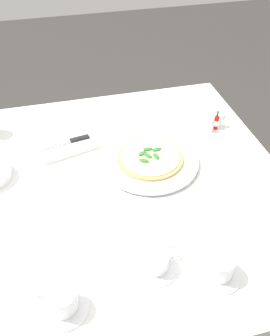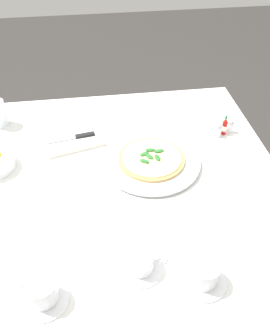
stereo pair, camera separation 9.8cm
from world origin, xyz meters
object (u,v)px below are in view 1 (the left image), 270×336
(menu_card, at_px, (232,151))
(dinner_knife, at_px, (67,142))
(salt_shaker, at_px, (210,126))
(pepper_shaker, at_px, (221,121))
(pizza_plate, at_px, (150,160))
(hot_sauce_bottle, at_px, (216,121))
(coffee_cup_far_left, at_px, (155,261))
(pizza, at_px, (150,157))
(coffee_cup_center_back, at_px, (62,300))
(coffee_cup_back_corner, at_px, (219,267))
(napkin_folded, at_px, (68,145))

(menu_card, bearing_deg, dinner_knife, -166.88)
(salt_shaker, bearing_deg, pepper_shaker, -160.35)
(pizza_plate, bearing_deg, hot_sauce_bottle, -156.21)
(coffee_cup_far_left, height_order, menu_card, same)
(dinner_knife, bearing_deg, hot_sauce_bottle, 168.21)
(coffee_cup_far_left, relative_size, menu_card, 1.68)
(pizza, xyz_separation_m, dinner_knife, (0.28, -0.17, -0.00))
(hot_sauce_bottle, bearing_deg, dinner_knife, -2.38)
(dinner_knife, bearing_deg, coffee_cup_center_back, 73.83)
(pizza_plate, xyz_separation_m, pizza, (0.00, -0.00, 0.01))
(dinner_knife, distance_m, pepper_shaker, 0.63)
(pizza, relative_size, hot_sauce_bottle, 2.89)
(pizza_plate, distance_m, pizza, 0.01)
(pizza_plate, relative_size, pepper_shaker, 6.28)
(pizza, bearing_deg, menu_card, 170.98)
(hot_sauce_bottle, xyz_separation_m, pepper_shaker, (-0.03, -0.01, -0.01))
(dinner_knife, height_order, salt_shaker, salt_shaker)
(coffee_cup_back_corner, bearing_deg, napkin_folded, -62.90)
(pizza_plate, relative_size, coffee_cup_back_corner, 2.72)
(coffee_cup_far_left, relative_size, pepper_shaker, 2.31)
(pizza_plate, distance_m, hot_sauce_bottle, 0.35)
(coffee_cup_center_back, xyz_separation_m, coffee_cup_far_left, (-0.25, -0.06, -0.01))
(napkin_folded, bearing_deg, menu_card, 145.30)
(pizza_plate, xyz_separation_m, napkin_folded, (0.28, -0.17, -0.00))
(pizza_plate, bearing_deg, salt_shaker, -155.83)
(pizza, xyz_separation_m, salt_shaker, (-0.29, -0.13, 0.00))
(coffee_cup_back_corner, bearing_deg, dinner_knife, -62.68)
(napkin_folded, relative_size, pepper_shaker, 4.36)
(coffee_cup_far_left, bearing_deg, dinner_knife, -73.15)
(coffee_cup_center_back, distance_m, pepper_shaker, 0.94)
(coffee_cup_back_corner, relative_size, dinner_knife, 0.67)
(pizza_plate, bearing_deg, coffee_cup_back_corner, 96.21)
(hot_sauce_bottle, bearing_deg, coffee_cup_back_corner, 66.86)
(pizza, relative_size, dinner_knife, 1.23)
(pizza, bearing_deg, napkin_folded, -30.68)
(coffee_cup_far_left, relative_size, hot_sauce_bottle, 1.57)
(pizza, relative_size, coffee_cup_back_corner, 1.85)
(menu_card, bearing_deg, pizza_plate, -155.75)
(coffee_cup_back_corner, height_order, menu_card, coffee_cup_back_corner)
(pizza, xyz_separation_m, menu_card, (-0.30, 0.05, 0.00))
(pizza_plate, xyz_separation_m, coffee_cup_far_left, (0.10, 0.42, 0.02))
(napkin_folded, distance_m, hot_sauce_bottle, 0.60)
(coffee_cup_back_corner, distance_m, napkin_folded, 0.73)
(pizza_plate, relative_size, coffee_cup_far_left, 2.72)
(pizza_plate, height_order, coffee_cup_center_back, coffee_cup_center_back)
(salt_shaker, bearing_deg, coffee_cup_far_left, 54.44)
(pizza_plate, height_order, dinner_knife, dinner_knife)
(pepper_shaker, distance_m, menu_card, 0.20)
(pizza_plate, height_order, hot_sauce_bottle, hot_sauce_bottle)
(pizza_plate, xyz_separation_m, coffee_cup_back_corner, (-0.05, 0.48, 0.02))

